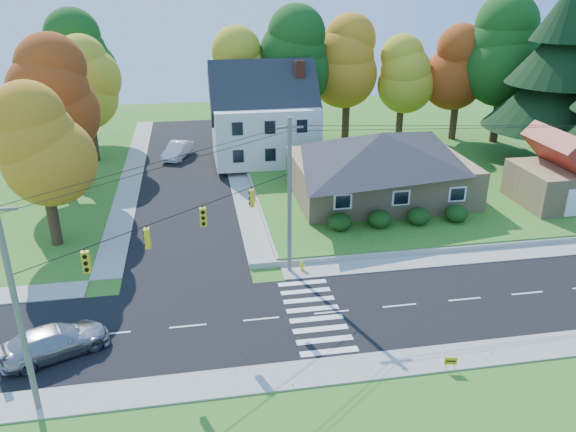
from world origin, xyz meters
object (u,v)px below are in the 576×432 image
(silver_sedan, at_px, (55,341))
(fire_hydrant, at_px, (302,266))
(ranch_house, at_px, (380,164))
(white_car, at_px, (178,150))

(silver_sedan, distance_m, fire_hydrant, 15.20)
(ranch_house, relative_size, silver_sedan, 2.79)
(white_car, relative_size, fire_hydrant, 6.96)
(silver_sedan, height_order, fire_hydrant, silver_sedan)
(ranch_house, xyz_separation_m, silver_sedan, (-22.48, -17.34, -2.49))
(white_car, distance_m, fire_hydrant, 27.41)
(ranch_house, relative_size, white_car, 2.91)
(white_car, bearing_deg, ranch_house, -22.09)
(ranch_house, height_order, silver_sedan, ranch_house)
(ranch_house, bearing_deg, silver_sedan, -142.36)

